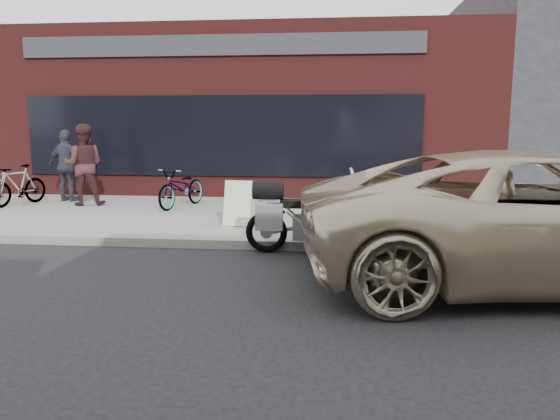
{
  "coord_description": "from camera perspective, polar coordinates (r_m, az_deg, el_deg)",
  "views": [
    {
      "loc": [
        1.0,
        -4.55,
        2.09
      ],
      "look_at": [
        0.19,
        2.92,
        0.85
      ],
      "focal_mm": 35.0,
      "sensor_mm": 36.0,
      "label": 1
    }
  ],
  "objects": [
    {
      "name": "ground",
      "position": [
        5.11,
        -5.87,
        -14.85
      ],
      "size": [
        120.0,
        120.0,
        0.0
      ],
      "primitive_type": "plane",
      "color": "black",
      "rests_on": "ground"
    },
    {
      "name": "near_sidewalk",
      "position": [
        11.77,
        1.21,
        -0.49
      ],
      "size": [
        44.0,
        6.0,
        0.15
      ],
      "primitive_type": "cube",
      "color": "gray",
      "rests_on": "ground"
    },
    {
      "name": "cafe_patron_right",
      "position": [
        14.11,
        -21.35,
        4.34
      ],
      "size": [
        1.07,
        0.62,
        1.72
      ],
      "primitive_type": "imported",
      "rotation": [
        0.0,
        0.0,
        2.93
      ],
      "color": "#373746",
      "rests_on": "near_sidewalk"
    },
    {
      "name": "storefront",
      "position": [
        18.78,
        -3.07,
        9.85
      ],
      "size": [
        14.0,
        10.07,
        4.5
      ],
      "color": "#511B1A",
      "rests_on": "ground"
    },
    {
      "name": "cafe_patron_left",
      "position": [
        13.31,
        -19.84,
        4.47
      ],
      "size": [
        1.06,
        0.92,
        1.86
      ],
      "primitive_type": "imported",
      "rotation": [
        0.0,
        0.0,
        3.41
      ],
      "color": "#412324",
      "rests_on": "near_sidewalk"
    },
    {
      "name": "motorcycle",
      "position": [
        8.57,
        2.57,
        -0.72
      ],
      "size": [
        2.17,
        0.73,
        1.37
      ],
      "rotation": [
        0.0,
        0.0,
        0.02
      ],
      "color": "black",
      "rests_on": "ground"
    },
    {
      "name": "bicycle_rear",
      "position": [
        13.9,
        -25.73,
        2.33
      ],
      "size": [
        0.93,
        1.59,
        0.92
      ],
      "primitive_type": "imported",
      "rotation": [
        0.0,
        0.0,
        -0.35
      ],
      "color": "gray",
      "rests_on": "near_sidewalk"
    },
    {
      "name": "sandwich_sign",
      "position": [
        10.24,
        -4.29,
        0.78
      ],
      "size": [
        0.57,
        0.53,
        0.83
      ],
      "rotation": [
        0.0,
        0.0,
        -0.12
      ],
      "color": "silver",
      "rests_on": "near_sidewalk"
    },
    {
      "name": "minivan",
      "position": [
        7.71,
        25.79,
        -0.77
      ],
      "size": [
        6.46,
        3.54,
        1.72
      ],
      "primitive_type": "imported",
      "rotation": [
        0.0,
        0.0,
        1.69
      ],
      "color": "beige",
      "rests_on": "ground"
    },
    {
      "name": "bicycle_front",
      "position": [
        12.45,
        -10.21,
        2.32
      ],
      "size": [
        1.08,
        1.79,
        0.89
      ],
      "primitive_type": "imported",
      "rotation": [
        0.0,
        0.0,
        -0.32
      ],
      "color": "gray",
      "rests_on": "near_sidewalk"
    }
  ]
}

